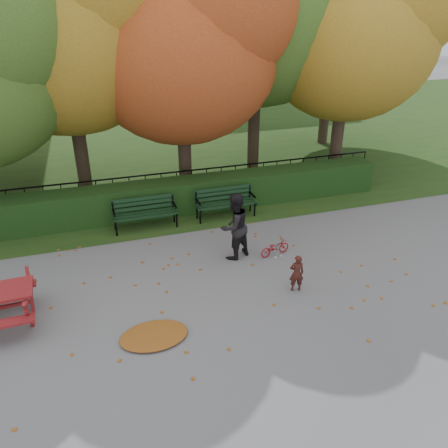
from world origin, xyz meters
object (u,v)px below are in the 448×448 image
object	(u,v)px
bench_right	(225,200)
bicycle	(275,247)
bench_left	(145,211)
tree_e	(362,28)
tree_g	(345,16)
child	(297,273)
tree_c	(193,40)
adult	(234,226)
tree_b	(74,19)

from	to	relation	value
bench_right	bicycle	distance (m)	2.66
bench_left	bench_right	world-z (taller)	same
tree_e	tree_g	size ratio (longest dim) A/B	0.95
bench_right	child	distance (m)	4.19
tree_c	adult	distance (m)	6.10
child	tree_e	bearing A→B (deg)	-115.65
bench_left	adult	world-z (taller)	adult
bench_left	tree_e	bearing A→B (deg)	14.81
tree_b	tree_e	size ratio (longest dim) A/B	1.08
tree_b	tree_e	world-z (taller)	tree_b
adult	tree_b	bearing A→B (deg)	-84.41
bicycle	bench_left	bearing A→B (deg)	37.26
tree_e	adult	distance (m)	8.55
child	bicycle	distance (m)	1.60
tree_b	bench_left	size ratio (longest dim) A/B	4.88
child	bicycle	size ratio (longest dim) A/B	1.07
tree_c	tree_g	size ratio (longest dim) A/B	0.94
bench_right	adult	xyz separation A→B (m)	(-0.54, -2.36, 0.34)
tree_c	bicycle	size ratio (longest dim) A/B	9.65
tree_b	child	distance (m)	9.56
tree_c	bench_left	distance (m)	5.31
bench_right	bicycle	xyz separation A→B (m)	(0.48, -2.60, -0.30)
tree_e	tree_g	distance (m)	4.39
tree_e	child	world-z (taller)	tree_e
bicycle	tree_c	bearing A→B (deg)	-1.91
tree_g	child	bearing A→B (deg)	-124.19
bench_left	adult	bearing A→B (deg)	-51.76
tree_g	adult	distance (m)	12.32
tree_c	adult	size ratio (longest dim) A/B	4.66
child	adult	bearing A→B (deg)	-51.90
tree_b	bench_right	bearing A→B (deg)	-40.67
bench_left	bench_right	xyz separation A→B (m)	(2.40, 0.00, 0.00)
bicycle	tree_e	bearing A→B (deg)	-57.22
tree_g	bench_right	bearing A→B (deg)	-140.05
tree_b	child	world-z (taller)	tree_b
bench_left	child	bearing A→B (deg)	-57.31
tree_g	bicycle	world-z (taller)	tree_g
bench_right	tree_g	bearing A→B (deg)	39.95
tree_c	tree_e	xyz separation A→B (m)	(5.69, -0.19, 0.26)
tree_c	tree_g	world-z (taller)	tree_g
tree_b	bicycle	size ratio (longest dim) A/B	10.60
bench_left	tree_c	bearing A→B (deg)	46.64
bench_right	tree_c	bearing A→B (deg)	96.70
tree_e	child	size ratio (longest dim) A/B	9.19
tree_e	bench_left	distance (m)	9.29
tree_c	bench_right	world-z (taller)	tree_c
tree_c	child	distance (m)	7.80
tree_c	child	xyz separation A→B (m)	(0.55, -6.44, -4.38)
bench_left	child	world-z (taller)	child
tree_c	adult	xyz separation A→B (m)	(-0.27, -4.62, -3.97)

